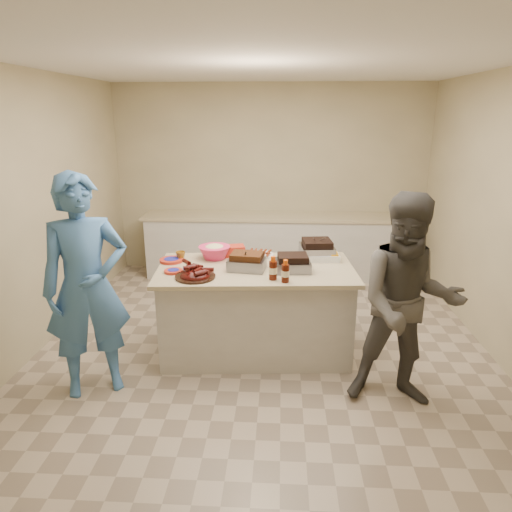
# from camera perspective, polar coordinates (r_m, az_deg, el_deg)

# --- Properties ---
(room) EXTENTS (4.50, 5.00, 2.70)m
(room) POSITION_cam_1_polar(r_m,az_deg,el_deg) (4.76, 0.91, -11.28)
(room) COLOR tan
(room) RESTS_ON ground
(back_counter) EXTENTS (3.60, 0.64, 0.90)m
(back_counter) POSITION_cam_1_polar(r_m,az_deg,el_deg) (6.63, 1.69, 1.35)
(back_counter) COLOR beige
(back_counter) RESTS_ON ground
(island) EXTENTS (1.93, 1.11, 0.88)m
(island) POSITION_cam_1_polar(r_m,az_deg,el_deg) (4.70, -0.03, -11.68)
(island) COLOR beige
(island) RESTS_ON ground
(rib_platter) EXTENTS (0.41, 0.41, 0.14)m
(rib_platter) POSITION_cam_1_polar(r_m,az_deg,el_deg) (4.11, -7.59, -2.69)
(rib_platter) COLOR #460C09
(rib_platter) RESTS_ON island
(pulled_pork_tray) EXTENTS (0.37, 0.30, 0.10)m
(pulled_pork_tray) POSITION_cam_1_polar(r_m,az_deg,el_deg) (4.29, -1.13, -1.67)
(pulled_pork_tray) COLOR #47230F
(pulled_pork_tray) RESTS_ON island
(brisket_tray) EXTENTS (0.34, 0.29, 0.10)m
(brisket_tray) POSITION_cam_1_polar(r_m,az_deg,el_deg) (4.27, 4.58, -1.82)
(brisket_tray) COLOR black
(brisket_tray) RESTS_ON island
(roasting_pan) EXTENTS (0.36, 0.36, 0.13)m
(roasting_pan) POSITION_cam_1_polar(r_m,az_deg,el_deg) (4.67, 7.58, -0.24)
(roasting_pan) COLOR gray
(roasting_pan) RESTS_ON island
(coleslaw_bowl) EXTENTS (0.34, 0.34, 0.22)m
(coleslaw_bowl) POSITION_cam_1_polar(r_m,az_deg,el_deg) (4.63, -5.18, -0.32)
(coleslaw_bowl) COLOR #DA2A5C
(coleslaw_bowl) RESTS_ON island
(sausage_plate) EXTENTS (0.33, 0.33, 0.05)m
(sausage_plate) POSITION_cam_1_polar(r_m,az_deg,el_deg) (4.71, 0.46, 0.08)
(sausage_plate) COLOR silver
(sausage_plate) RESTS_ON island
(mac_cheese_dish) EXTENTS (0.34, 0.26, 0.09)m
(mac_cheese_dish) POSITION_cam_1_polar(r_m,az_deg,el_deg) (4.62, 8.25, -0.43)
(mac_cheese_dish) COLOR orange
(mac_cheese_dish) RESTS_ON island
(bbq_bottle_a) EXTENTS (0.08, 0.08, 0.21)m
(bbq_bottle_a) POSITION_cam_1_polar(r_m,az_deg,el_deg) (4.04, 2.12, -2.93)
(bbq_bottle_a) COLOR #3B0F05
(bbq_bottle_a) RESTS_ON island
(bbq_bottle_b) EXTENTS (0.07, 0.07, 0.20)m
(bbq_bottle_b) POSITION_cam_1_polar(r_m,az_deg,el_deg) (3.98, 3.67, -3.26)
(bbq_bottle_b) COLOR #3B0F05
(bbq_bottle_b) RESTS_ON island
(mustard_bottle) EXTENTS (0.04, 0.04, 0.11)m
(mustard_bottle) POSITION_cam_1_polar(r_m,az_deg,el_deg) (4.55, -1.43, -0.56)
(mustard_bottle) COLOR #EAB206
(mustard_bottle) RESTS_ON island
(sauce_bowl) EXTENTS (0.14, 0.05, 0.14)m
(sauce_bowl) POSITION_cam_1_polar(r_m,az_deg,el_deg) (4.48, -1.66, -0.85)
(sauce_bowl) COLOR silver
(sauce_bowl) RESTS_ON island
(plate_stack_large) EXTENTS (0.25, 0.25, 0.03)m
(plate_stack_large) POSITION_cam_1_polar(r_m,az_deg,el_deg) (4.59, -10.51, -0.69)
(plate_stack_large) COLOR #A82717
(plate_stack_large) RESTS_ON island
(plate_stack_small) EXTENTS (0.18, 0.18, 0.02)m
(plate_stack_small) POSITION_cam_1_polar(r_m,az_deg,el_deg) (4.28, -10.28, -2.02)
(plate_stack_small) COLOR #A82717
(plate_stack_small) RESTS_ON island
(plastic_cup) EXTENTS (0.10, 0.10, 0.10)m
(plastic_cup) POSITION_cam_1_polar(r_m,az_deg,el_deg) (4.62, -9.39, -0.50)
(plastic_cup) COLOR #855814
(plastic_cup) RESTS_ON island
(basket_stack) EXTENTS (0.24, 0.20, 0.10)m
(basket_stack) POSITION_cam_1_polar(r_m,az_deg,el_deg) (4.71, -2.73, 0.07)
(basket_stack) COLOR #A82717
(basket_stack) RESTS_ON island
(guest_blue) EXTENTS (1.44, 1.98, 0.45)m
(guest_blue) POSITION_cam_1_polar(r_m,az_deg,el_deg) (4.37, -19.08, -15.20)
(guest_blue) COLOR #3F70AD
(guest_blue) RESTS_ON ground
(guest_gray) EXTENTS (0.97, 1.79, 0.66)m
(guest_gray) POSITION_cam_1_polar(r_m,az_deg,el_deg) (4.17, 17.27, -16.73)
(guest_gray) COLOR #534F4A
(guest_gray) RESTS_ON ground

